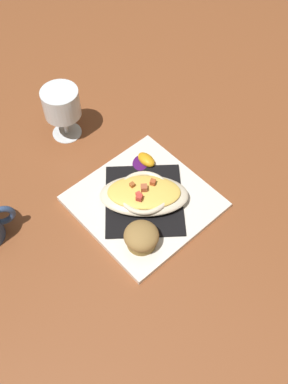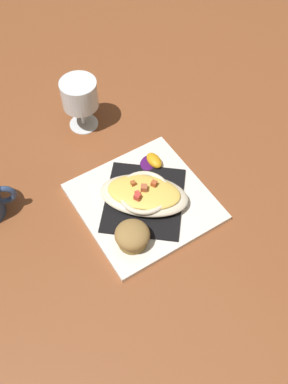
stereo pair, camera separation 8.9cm
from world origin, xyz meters
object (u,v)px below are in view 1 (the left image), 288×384
(gratin_dish, at_px, (144,194))
(muffin, at_px, (141,237))
(square_plate, at_px, (144,202))
(orange_garnish, at_px, (145,161))
(stemmed_glass, at_px, (62,106))

(gratin_dish, relative_size, muffin, 3.05)
(square_plate, xyz_separation_m, orange_garnish, (-0.06, 0.08, 0.01))
(square_plate, distance_m, orange_garnish, 0.10)
(square_plate, height_order, stemmed_glass, stemmed_glass)
(muffin, bearing_deg, gratin_dish, 123.91)
(gratin_dish, bearing_deg, muffin, -56.09)
(orange_garnish, bearing_deg, square_plate, -54.14)
(gratin_dish, relative_size, orange_garnish, 3.50)
(gratin_dish, xyz_separation_m, stemmed_glass, (-0.27, 0.05, 0.05))
(square_plate, relative_size, muffin, 3.81)
(orange_garnish, bearing_deg, muffin, -55.12)
(muffin, height_order, stemmed_glass, stemmed_glass)
(stemmed_glass, bearing_deg, gratin_dish, -11.21)
(muffin, xyz_separation_m, stemmed_glass, (-0.32, 0.14, 0.05))
(square_plate, relative_size, orange_garnish, 4.37)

